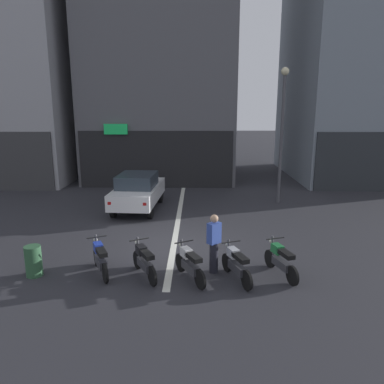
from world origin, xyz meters
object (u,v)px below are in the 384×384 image
motorcycle_black_row_left_mid (144,261)px  trash_bin (33,261)px  motorcycle_blue_row_leftmost (100,258)px  car_white_crossing_near (138,190)px  motorcycle_white_row_centre (190,263)px  motorcycle_green_row_rightmost (281,260)px  street_lamp (282,122)px  motorcycle_silver_row_right_mid (236,264)px  person_by_motorcycles (214,243)px

motorcycle_black_row_left_mid → trash_bin: size_ratio=1.76×
motorcycle_blue_row_leftmost → car_white_crossing_near: bearing=89.6°
motorcycle_blue_row_leftmost → motorcycle_white_row_centre: 2.49m
motorcycle_black_row_left_mid → motorcycle_green_row_rightmost: 3.70m
street_lamp → motorcycle_black_row_left_mid: street_lamp is taller
motorcycle_blue_row_leftmost → motorcycle_silver_row_right_mid: 3.71m
car_white_crossing_near → street_lamp: bearing=11.0°
car_white_crossing_near → motorcycle_silver_row_right_mid: (3.66, -6.81, -0.43)m
street_lamp → motorcycle_blue_row_leftmost: street_lamp is taller
street_lamp → motorcycle_green_row_rightmost: street_lamp is taller
trash_bin → person_by_motorcycles: bearing=3.3°
car_white_crossing_near → street_lamp: (6.51, 1.26, 2.94)m
car_white_crossing_near → motorcycle_blue_row_leftmost: 6.48m
trash_bin → car_white_crossing_near: bearing=74.7°
motorcycle_silver_row_right_mid → motorcycle_green_row_rightmost: bearing=12.8°
motorcycle_blue_row_leftmost → person_by_motorcycles: 3.15m
motorcycle_black_row_left_mid → car_white_crossing_near: bearing=100.2°
trash_bin → motorcycle_black_row_left_mid: bearing=-0.1°
motorcycle_black_row_left_mid → motorcycle_silver_row_right_mid: 2.47m
person_by_motorcycles → motorcycle_black_row_left_mid: bearing=-171.3°
car_white_crossing_near → motorcycle_black_row_left_mid: 6.75m
trash_bin → motorcycle_green_row_rightmost: bearing=0.9°
street_lamp → motorcycle_white_row_centre: (-4.09, -8.06, -3.37)m
motorcycle_blue_row_leftmost → motorcycle_silver_row_right_mid: (3.70, -0.34, 0.00)m
motorcycle_white_row_centre → motorcycle_black_row_left_mid: bearing=172.4°
street_lamp → motorcycle_green_row_rightmost: bearing=-101.7°
car_white_crossing_near → trash_bin: size_ratio=4.95×
motorcycle_blue_row_leftmost → motorcycle_black_row_left_mid: size_ratio=1.02×
street_lamp → motorcycle_silver_row_right_mid: bearing=-109.5°
motorcycle_blue_row_leftmost → motorcycle_white_row_centre: (2.46, -0.33, 0.00)m
street_lamp → motorcycle_black_row_left_mid: (-5.32, -7.90, -3.37)m
car_white_crossing_near → person_by_motorcycles: size_ratio=2.52×
motorcycle_blue_row_leftmost → motorcycle_white_row_centre: bearing=-7.6°
car_white_crossing_near → trash_bin: car_white_crossing_near is taller
motorcycle_black_row_left_mid → motorcycle_silver_row_right_mid: same height
motorcycle_blue_row_leftmost → motorcycle_black_row_left_mid: bearing=-7.6°
street_lamp → motorcycle_blue_row_leftmost: (-6.55, -7.73, -3.37)m
motorcycle_black_row_left_mid → person_by_motorcycles: bearing=8.7°
motorcycle_white_row_centre → motorcycle_silver_row_right_mid: size_ratio=0.95×
motorcycle_blue_row_leftmost → trash_bin: size_ratio=1.80×
motorcycle_white_row_centre → motorcycle_silver_row_right_mid: 1.23m
car_white_crossing_near → motorcycle_silver_row_right_mid: car_white_crossing_near is taller
motorcycle_silver_row_right_mid → motorcycle_black_row_left_mid: bearing=175.9°
motorcycle_green_row_rightmost → motorcycle_silver_row_right_mid: bearing=-167.2°
motorcycle_green_row_rightmost → street_lamp: bearing=78.3°
motorcycle_white_row_centre → car_white_crossing_near: bearing=109.6°
street_lamp → motorcycle_blue_row_leftmost: size_ratio=4.06×
motorcycle_silver_row_right_mid → person_by_motorcycles: (-0.57, 0.46, 0.40)m
car_white_crossing_near → person_by_motorcycles: bearing=-64.1°
car_white_crossing_near → motorcycle_green_row_rightmost: car_white_crossing_near is taller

